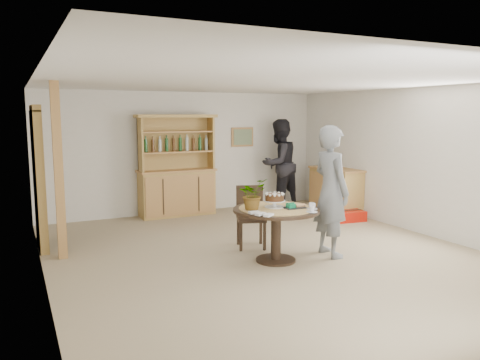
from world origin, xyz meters
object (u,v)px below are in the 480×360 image
object	(u,v)px
teen_boy	(331,191)
dining_chair	(251,212)
adult_person	(279,164)
red_suitcase	(348,216)
dining_table	(276,219)
hutch	(177,182)
sideboard	(336,190)

from	to	relation	value
teen_boy	dining_chair	bearing A→B (deg)	43.38
adult_person	red_suitcase	bearing A→B (deg)	90.25
dining_table	dining_chair	distance (m)	0.83
adult_person	red_suitcase	world-z (taller)	adult_person
hutch	adult_person	bearing A→B (deg)	-6.11
dining_table	adult_person	xyz separation A→B (m)	(1.99, 3.26, 0.37)
dining_table	teen_boy	distance (m)	0.92
teen_boy	red_suitcase	xyz separation A→B (m)	(1.68, 1.65, -0.85)
teen_boy	adult_person	world-z (taller)	adult_person
dining_table	dining_chair	world-z (taller)	dining_chair
hutch	sideboard	xyz separation A→B (m)	(3.04, -1.24, -0.22)
dining_chair	teen_boy	world-z (taller)	teen_boy
hutch	sideboard	world-z (taller)	hutch
dining_chair	dining_table	bearing A→B (deg)	-72.31
teen_boy	hutch	bearing A→B (deg)	18.98
sideboard	adult_person	world-z (taller)	adult_person
dining_chair	red_suitcase	distance (m)	2.64
sideboard	teen_boy	distance (m)	3.08
dining_table	teen_boy	size ratio (longest dim) A/B	0.63
hutch	adult_person	size ratio (longest dim) A/B	1.05
hutch	red_suitcase	size ratio (longest dim) A/B	3.18
dining_table	dining_chair	xyz separation A→B (m)	(0.03, 0.82, -0.07)
teen_boy	adult_person	size ratio (longest dim) A/B	0.97
red_suitcase	dining_table	bearing A→B (deg)	-141.94
sideboard	teen_boy	xyz separation A→B (m)	(-1.92, -2.36, 0.47)
adult_person	teen_boy	bearing A→B (deg)	54.06
hutch	adult_person	xyz separation A→B (m)	(2.26, -0.24, 0.28)
dining_chair	red_suitcase	size ratio (longest dim) A/B	1.47
hutch	red_suitcase	bearing A→B (deg)	-34.92
dining_chair	red_suitcase	world-z (taller)	dining_chair
sideboard	teen_boy	size ratio (longest dim) A/B	0.67
hutch	dining_chair	world-z (taller)	hutch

